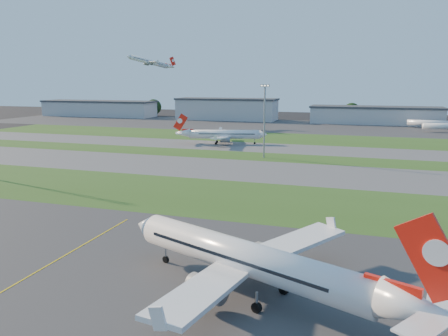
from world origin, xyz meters
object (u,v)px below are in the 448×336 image
at_px(airliner_parked, 248,260).
at_px(airliner_taxiing, 224,135).
at_px(mini_jet_near, 448,126).
at_px(mini_jet_far, 432,123).
at_px(light_mast_centre, 264,116).

distance_m(airliner_parked, airliner_taxiing, 137.36).
bearing_deg(mini_jet_near, mini_jet_far, 95.84).
distance_m(mini_jet_near, light_mast_centre, 133.64).
distance_m(airliner_taxiing, light_mast_centre, 39.75).
bearing_deg(airliner_taxiing, mini_jet_far, -148.94).
relative_size(airliner_parked, airliner_taxiing, 1.09).
relative_size(mini_jet_near, light_mast_centre, 1.10).
xyz_separation_m(airliner_parked, mini_jet_near, (56.38, 209.17, -1.41)).
xyz_separation_m(mini_jet_near, mini_jet_far, (-5.83, 17.75, 0.00)).
bearing_deg(light_mast_centre, airliner_taxiing, 129.72).
bearing_deg(light_mast_centre, mini_jet_far, 60.73).
relative_size(airliner_parked, mini_jet_far, 1.42).
bearing_deg(light_mast_centre, mini_jet_near, 54.79).
height_order(airliner_taxiing, mini_jet_far, airliner_taxiing).
height_order(airliner_parked, mini_jet_near, airliner_parked).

